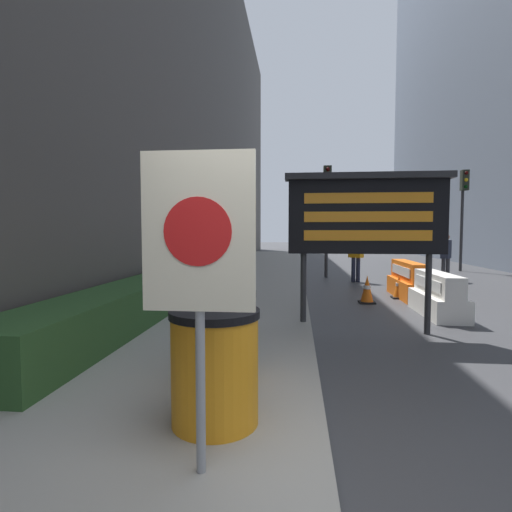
% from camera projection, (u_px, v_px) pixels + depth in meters
% --- Properties ---
extents(sidewalk_left, '(3.58, 56.00, 0.16)m').
position_uv_depth(sidewalk_left, '(43.00, 492.00, 2.44)').
color(sidewalk_left, gray).
rests_on(sidewalk_left, ground_plane).
extents(building_left_facade, '(0.40, 50.40, 15.98)m').
position_uv_depth(building_left_facade, '(179.00, 20.00, 11.89)').
color(building_left_facade, '#4C4742').
rests_on(building_left_facade, ground_plane).
extents(hedge_strip, '(0.90, 5.69, 0.64)m').
position_uv_depth(hedge_strip, '(119.00, 308.00, 6.19)').
color(hedge_strip, '#284C23').
rests_on(hedge_strip, sidewalk_left).
extents(barrel_drum_foreground, '(0.71, 0.71, 0.91)m').
position_uv_depth(barrel_drum_foreground, '(215.00, 366.00, 3.14)').
color(barrel_drum_foreground, orange).
rests_on(barrel_drum_foreground, sidewalk_left).
extents(barrel_drum_middle, '(0.71, 0.71, 0.91)m').
position_uv_depth(barrel_drum_middle, '(222.00, 334.00, 4.14)').
color(barrel_drum_middle, orange).
rests_on(barrel_drum_middle, sidewalk_left).
extents(warning_sign, '(0.70, 0.08, 2.00)m').
position_uv_depth(warning_sign, '(199.00, 252.00, 2.42)').
color(warning_sign, gray).
rests_on(warning_sign, sidewalk_left).
extents(message_board, '(2.64, 0.36, 2.61)m').
position_uv_depth(message_board, '(366.00, 215.00, 6.50)').
color(message_board, '#28282B').
rests_on(message_board, ground_plane).
extents(jersey_barrier_white, '(0.65, 1.86, 0.85)m').
position_uv_depth(jersey_barrier_white, '(438.00, 297.00, 7.99)').
color(jersey_barrier_white, silver).
rests_on(jersey_barrier_white, ground_plane).
extents(jersey_barrier_orange_far, '(0.58, 2.08, 0.92)m').
position_uv_depth(jersey_barrier_orange_far, '(408.00, 282.00, 10.13)').
color(jersey_barrier_orange_far, orange).
rests_on(jersey_barrier_orange_far, ground_plane).
extents(traffic_cone_near, '(0.34, 0.34, 0.61)m').
position_uv_depth(traffic_cone_near, '(399.00, 287.00, 10.00)').
color(traffic_cone_near, black).
rests_on(traffic_cone_near, ground_plane).
extents(traffic_cone_mid, '(0.33, 0.33, 0.60)m').
position_uv_depth(traffic_cone_mid, '(433.00, 285.00, 10.41)').
color(traffic_cone_mid, black).
rests_on(traffic_cone_mid, ground_plane).
extents(traffic_cone_far, '(0.37, 0.37, 0.65)m').
position_uv_depth(traffic_cone_far, '(367.00, 290.00, 9.34)').
color(traffic_cone_far, black).
rests_on(traffic_cone_far, ground_plane).
extents(traffic_light_near_curb, '(0.28, 0.44, 4.02)m').
position_uv_depth(traffic_light_near_curb, '(327.00, 197.00, 14.41)').
color(traffic_light_near_curb, '#2D2D30').
rests_on(traffic_light_near_curb, ground_plane).
extents(traffic_light_far_side, '(0.28, 0.44, 4.22)m').
position_uv_depth(traffic_light_far_side, '(463.00, 199.00, 16.64)').
color(traffic_light_far_side, '#2D2D30').
rests_on(traffic_light_far_side, ground_plane).
extents(pedestrian_worker, '(0.51, 0.48, 1.68)m').
position_uv_depth(pedestrian_worker, '(356.00, 252.00, 13.23)').
color(pedestrian_worker, '#23283D').
rests_on(pedestrian_worker, ground_plane).
extents(pedestrian_passerby, '(0.44, 0.49, 1.60)m').
position_uv_depth(pedestrian_passerby, '(446.00, 253.00, 13.49)').
color(pedestrian_passerby, '#333338').
rests_on(pedestrian_passerby, ground_plane).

